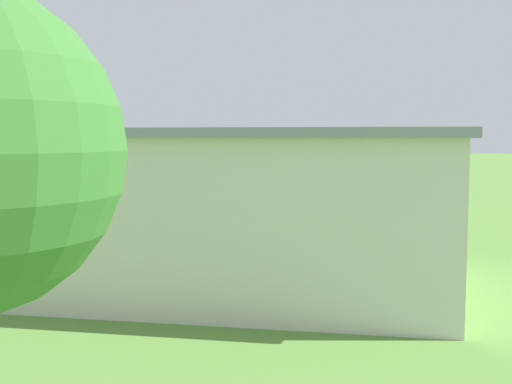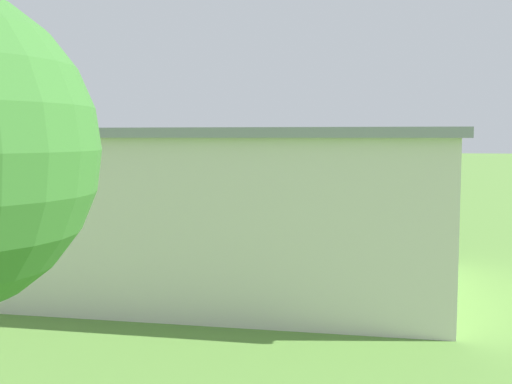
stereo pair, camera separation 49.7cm
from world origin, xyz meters
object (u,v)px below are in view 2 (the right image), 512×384
(person_at_fence_line, at_px, (314,220))
(person_by_parked_cars, at_px, (417,224))
(biplane, at_px, (297,178))
(person_beside_truck, at_px, (343,221))
(windsock, at_px, (399,144))
(hangar, at_px, (98,204))

(person_at_fence_line, relative_size, person_by_parked_cars, 1.07)
(biplane, distance_m, person_beside_truck, 12.47)
(windsock, bearing_deg, person_beside_truck, 77.17)
(biplane, distance_m, person_at_fence_line, 11.90)
(person_beside_truck, relative_size, person_at_fence_line, 0.95)
(person_at_fence_line, bearing_deg, person_beside_truck, -176.37)
(biplane, xyz_separation_m, person_by_parked_cars, (-10.12, 11.47, -2.19))
(hangar, relative_size, person_at_fence_line, 18.80)
(person_by_parked_cars, bearing_deg, biplane, -48.59)
(biplane, bearing_deg, person_at_fence_line, 106.00)
(person_beside_truck, relative_size, windsock, 0.24)
(person_beside_truck, xyz_separation_m, windsock, (-3.43, -15.05, 5.11))
(biplane, distance_m, windsock, 9.90)
(biplane, bearing_deg, person_by_parked_cars, 131.41)
(hangar, bearing_deg, windsock, -112.66)
(hangar, height_order, person_at_fence_line, hangar)
(hangar, xyz_separation_m, person_at_fence_line, (-7.74, -16.25, -2.60))
(biplane, relative_size, windsock, 1.33)
(person_beside_truck, height_order, windsock, windsock)
(person_at_fence_line, bearing_deg, biplane, -74.00)
(person_beside_truck, bearing_deg, biplane, -65.04)
(hangar, xyz_separation_m, biplane, (-4.52, -27.51, -0.47))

